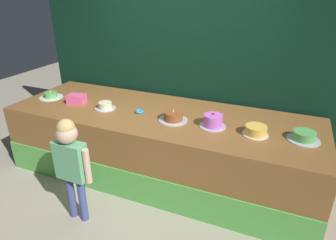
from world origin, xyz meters
TOP-DOWN VIEW (x-y plane):
  - ground_plane at (0.00, 0.00)m, footprint 12.00×12.00m
  - stage_platform at (0.00, 0.66)m, footprint 4.00×1.36m
  - curtain_backdrop at (0.00, 1.44)m, footprint 4.50×0.08m
  - child_figure at (-0.48, -0.49)m, footprint 0.47×0.22m
  - pink_box at (-1.21, 0.55)m, footprint 0.26×0.21m
  - donut at (-0.24, 0.58)m, footprint 0.11×0.11m
  - cake_far_left at (-1.70, 0.57)m, footprint 0.33×0.33m
  - cake_left at (-0.73, 0.53)m, footprint 0.27×0.27m
  - cake_center_left at (0.24, 0.53)m, footprint 0.35×0.35m
  - cake_center_right at (0.73, 0.55)m, footprint 0.31×0.31m
  - cake_right at (1.21, 0.53)m, footprint 0.28×0.28m
  - cake_far_right at (1.70, 0.61)m, footprint 0.34×0.34m

SIDE VIEW (x-z plane):
  - ground_plane at x=0.00m, z-range 0.00..0.00m
  - stage_platform at x=0.00m, z-range 0.00..0.91m
  - child_figure at x=-0.48m, z-range 0.18..1.40m
  - donut at x=-0.24m, z-range 0.91..0.94m
  - cake_far_left at x=-1.70m, z-range 0.88..1.00m
  - cake_left at x=-0.73m, z-range 0.88..1.01m
  - cake_far_right at x=1.70m, z-range 0.90..1.00m
  - cake_right at x=1.21m, z-range 0.91..1.01m
  - cake_center_left at x=0.24m, z-range 0.88..1.04m
  - pink_box at x=-1.21m, z-range 0.91..1.03m
  - cake_center_right at x=0.73m, z-range 0.89..1.07m
  - curtain_backdrop at x=0.00m, z-range 0.00..2.71m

